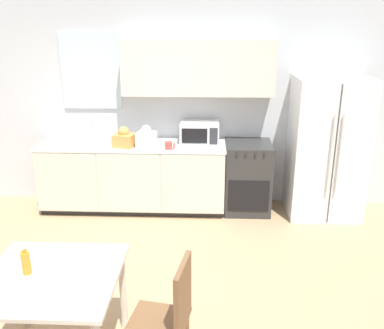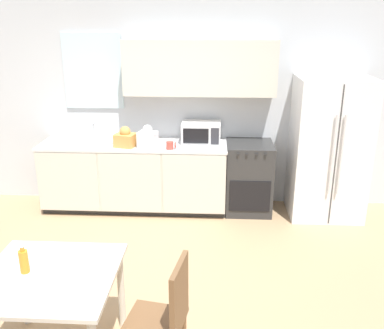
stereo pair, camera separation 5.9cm
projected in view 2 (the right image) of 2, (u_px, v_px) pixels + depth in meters
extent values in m
plane|color=tan|center=(147.00, 283.00, 4.15)|extent=(12.00, 12.00, 0.00)
cube|color=silver|center=(167.00, 104.00, 5.65)|extent=(12.00, 0.06, 2.70)
cube|color=silver|center=(93.00, 71.00, 5.53)|extent=(0.76, 0.04, 0.96)
cube|color=beige|center=(200.00, 68.00, 5.29)|extent=(1.89, 0.32, 0.68)
cube|color=#333333|center=(137.00, 204.00, 5.81)|extent=(2.38, 0.58, 0.08)
cube|color=beige|center=(135.00, 174.00, 5.63)|extent=(2.38, 0.64, 0.79)
cube|color=beige|center=(68.00, 182.00, 5.37)|extent=(0.77, 0.01, 0.77)
cube|color=beige|center=(130.00, 183.00, 5.33)|extent=(0.77, 0.01, 0.77)
cube|color=beige|center=(194.00, 185.00, 5.29)|extent=(0.77, 0.01, 0.77)
cube|color=silver|center=(134.00, 145.00, 5.50)|extent=(2.40, 0.66, 0.03)
cube|color=#2D2D2D|center=(249.00, 177.00, 5.58)|extent=(0.59, 0.60, 0.92)
cube|color=black|center=(250.00, 196.00, 5.34)|extent=(0.51, 0.01, 0.40)
cylinder|color=#262626|center=(238.00, 155.00, 5.16)|extent=(0.03, 0.02, 0.03)
cylinder|color=#262626|center=(247.00, 155.00, 5.15)|extent=(0.03, 0.02, 0.03)
cylinder|color=#262626|center=(257.00, 155.00, 5.15)|extent=(0.03, 0.02, 0.03)
cylinder|color=#262626|center=(266.00, 155.00, 5.14)|extent=(0.03, 0.02, 0.03)
cube|color=white|center=(329.00, 149.00, 5.34)|extent=(0.89, 0.70, 1.77)
cube|color=#3F3F3F|center=(336.00, 158.00, 5.00)|extent=(0.01, 0.01, 1.71)
cylinder|color=silver|center=(333.00, 155.00, 4.97)|extent=(0.02, 0.02, 0.97)
cylinder|color=silver|center=(341.00, 156.00, 4.97)|extent=(0.02, 0.02, 0.97)
cube|color=#B7BABC|center=(92.00, 142.00, 5.52)|extent=(0.57, 0.39, 0.02)
cylinder|color=silver|center=(94.00, 130.00, 5.63)|extent=(0.02, 0.02, 0.22)
cylinder|color=silver|center=(92.00, 124.00, 5.53)|extent=(0.02, 0.14, 0.02)
cube|color=silver|center=(201.00, 132.00, 5.51)|extent=(0.50, 0.36, 0.26)
cube|color=black|center=(196.00, 136.00, 5.34)|extent=(0.32, 0.01, 0.19)
cube|color=#2D2D33|center=(215.00, 136.00, 5.33)|extent=(0.10, 0.01, 0.21)
cylinder|color=#BF4C3F|center=(170.00, 145.00, 5.24)|extent=(0.09, 0.09, 0.10)
torus|color=#BF4C3F|center=(175.00, 145.00, 5.23)|extent=(0.02, 0.07, 0.07)
cube|color=white|center=(148.00, 140.00, 5.30)|extent=(0.26, 0.23, 0.20)
sphere|color=white|center=(147.00, 130.00, 5.26)|extent=(0.15, 0.15, 0.12)
cube|color=#DB994C|center=(126.00, 140.00, 5.34)|extent=(0.29, 0.26, 0.16)
sphere|color=#DB994C|center=(125.00, 132.00, 5.31)|extent=(0.16, 0.16, 0.13)
cube|color=beige|center=(48.00, 276.00, 2.99)|extent=(0.94, 0.91, 0.03)
cylinder|color=beige|center=(23.00, 286.00, 3.50)|extent=(0.06, 0.06, 0.72)
cylinder|color=beige|center=(121.00, 289.00, 3.46)|extent=(0.06, 0.06, 0.72)
cube|color=brown|center=(154.00, 322.00, 2.97)|extent=(0.46, 0.46, 0.02)
cube|color=brown|center=(179.00, 296.00, 2.85)|extent=(0.10, 0.37, 0.48)
cylinder|color=brown|center=(141.00, 328.00, 3.23)|extent=(0.03, 0.03, 0.43)
cylinder|color=orange|center=(24.00, 262.00, 2.98)|extent=(0.06, 0.06, 0.17)
cylinder|color=orange|center=(22.00, 249.00, 2.95)|extent=(0.03, 0.03, 0.03)
cylinder|color=white|center=(22.00, 246.00, 2.94)|extent=(0.03, 0.03, 0.02)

